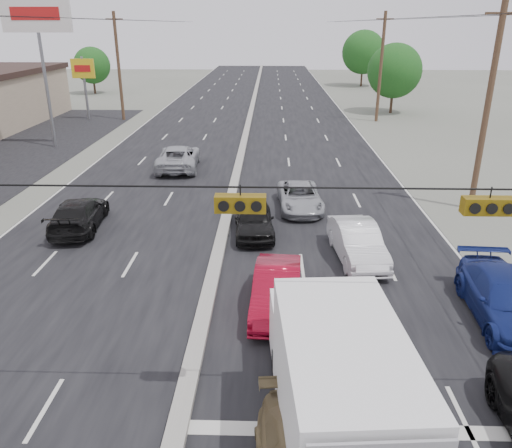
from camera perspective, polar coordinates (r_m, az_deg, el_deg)
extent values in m
plane|color=#606356|center=(13.19, -8.46, -20.52)|extent=(200.00, 200.00, 0.00)
cube|color=black|center=(40.59, -1.38, 9.27)|extent=(20.00, 160.00, 0.02)
cube|color=gray|center=(40.57, -1.38, 9.41)|extent=(0.50, 160.00, 0.20)
cube|color=black|center=(40.46, -26.78, 6.90)|extent=(10.00, 42.00, 0.02)
cylinder|color=#422D1E|center=(51.81, -15.41, 16.87)|extent=(0.30, 0.30, 10.00)
cube|color=#422D1E|center=(51.67, -15.92, 21.60)|extent=(1.60, 0.12, 0.12)
cylinder|color=#422D1E|center=(26.95, 24.88, 11.70)|extent=(0.30, 0.30, 10.00)
cube|color=#422D1E|center=(26.68, 26.42, 20.76)|extent=(1.60, 0.12, 0.12)
cylinder|color=#422D1E|center=(50.79, 14.07, 16.90)|extent=(0.30, 0.30, 10.00)
cube|color=#422D1E|center=(50.65, 14.54, 21.74)|extent=(1.60, 0.12, 0.12)
cylinder|color=black|center=(10.25, -10.24, 4.24)|extent=(25.00, 0.04, 0.04)
cube|color=#72590C|center=(10.16, -1.79, 2.36)|extent=(1.05, 0.30, 0.35)
cube|color=#72590C|center=(11.06, 25.04, 1.89)|extent=(1.05, 0.30, 0.35)
cylinder|color=slate|center=(41.20, -23.01, 15.56)|extent=(0.24, 0.24, 11.00)
cube|color=silver|center=(41.07, -23.89, 21.14)|extent=(5.00, 0.25, 2.50)
cylinder|color=slate|center=(53.08, -18.92, 14.41)|extent=(0.24, 0.24, 6.00)
cube|color=gold|center=(52.91, -19.18, 16.44)|extent=(2.20, 0.25, 1.80)
cylinder|color=#382619|center=(74.03, -17.99, 14.82)|extent=(0.28, 0.28, 2.16)
sphere|color=#144C18|center=(73.80, -18.24, 16.85)|extent=(4.80, 4.80, 4.80)
cylinder|color=#382619|center=(56.58, 15.23, 13.42)|extent=(0.28, 0.28, 2.52)
sphere|color=#144C18|center=(56.25, 15.55, 16.52)|extent=(5.60, 5.60, 5.60)
cylinder|color=#382619|center=(81.11, 11.98, 16.17)|extent=(0.28, 0.28, 2.88)
sphere|color=#144C18|center=(80.86, 12.18, 18.65)|extent=(6.40, 6.40, 6.40)
cube|color=black|center=(12.27, 8.44, -21.73)|extent=(2.65, 6.75, 0.24)
cube|color=white|center=(10.66, 9.71, -18.23)|extent=(2.70, 4.88, 2.65)
cube|color=white|center=(13.64, 6.75, -12.47)|extent=(2.39, 1.96, 1.70)
cylinder|color=black|center=(13.78, 2.53, -15.80)|extent=(0.34, 0.87, 0.85)
cylinder|color=black|center=(14.08, 10.90, -15.32)|extent=(0.34, 0.87, 0.85)
imported|color=maroon|center=(16.55, 2.39, -7.58)|extent=(1.79, 4.42, 1.43)
imported|color=black|center=(22.40, -0.25, 0.61)|extent=(2.03, 4.37, 1.45)
imported|color=silver|center=(20.33, 11.49, -2.09)|extent=(2.02, 4.63, 1.48)
imported|color=#A0A3A7|center=(25.59, 5.04, 3.06)|extent=(2.34, 4.66, 1.27)
imported|color=navy|center=(17.79, 26.64, -7.76)|extent=(2.39, 5.25, 1.49)
imported|color=black|center=(24.41, -19.59, 1.07)|extent=(2.44, 5.02, 1.41)
imported|color=#A1A4A9|center=(33.24, -8.87, 7.53)|extent=(2.89, 5.66, 1.53)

